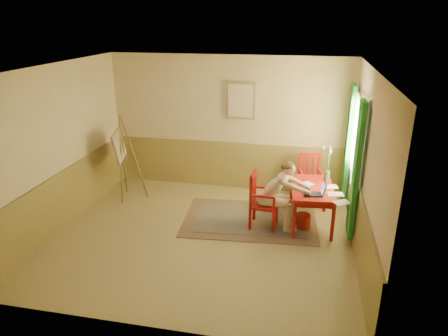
% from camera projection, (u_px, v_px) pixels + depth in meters
% --- Properties ---
extents(room, '(5.04, 4.54, 2.84)m').
position_uv_depth(room, '(202.00, 158.00, 6.53)').
color(room, tan).
rests_on(room, ground).
extents(wainscot, '(5.00, 4.50, 1.00)m').
position_uv_depth(wainscot, '(213.00, 190.00, 7.57)').
color(wainscot, tan).
rests_on(wainscot, room).
extents(window, '(0.12, 2.01, 2.20)m').
position_uv_depth(window, '(354.00, 150.00, 7.10)').
color(window, white).
rests_on(window, room).
extents(wall_portrait, '(0.60, 0.05, 0.76)m').
position_uv_depth(wall_portrait, '(240.00, 101.00, 8.33)').
color(wall_portrait, '#968656').
rests_on(wall_portrait, room).
extents(rug, '(2.52, 1.79, 0.02)m').
position_uv_depth(rug, '(250.00, 219.00, 7.56)').
color(rug, '#8C7251').
rests_on(rug, room).
extents(table, '(0.82, 1.26, 0.72)m').
position_uv_depth(table, '(312.00, 192.00, 7.19)').
color(table, red).
rests_on(table, room).
extents(chair_left, '(0.48, 0.46, 0.99)m').
position_uv_depth(chair_left, '(261.00, 201.00, 7.17)').
color(chair_left, red).
rests_on(chair_left, room).
extents(chair_back, '(0.52, 0.54, 0.98)m').
position_uv_depth(chair_back, '(310.00, 179.00, 8.11)').
color(chair_back, red).
rests_on(chair_back, room).
extents(figure, '(0.93, 0.41, 1.25)m').
position_uv_depth(figure, '(278.00, 192.00, 7.02)').
color(figure, '#D6AC90').
rests_on(figure, room).
extents(laptop, '(0.39, 0.27, 0.22)m').
position_uv_depth(laptop, '(316.00, 192.00, 6.85)').
color(laptop, '#1E2338').
rests_on(laptop, table).
extents(papers, '(0.89, 0.96, 0.00)m').
position_uv_depth(papers, '(328.00, 192.00, 6.97)').
color(papers, white).
rests_on(papers, table).
extents(vase, '(0.23, 0.34, 0.63)m').
position_uv_depth(vase, '(327.00, 165.00, 7.38)').
color(vase, '#3F724C').
rests_on(vase, table).
extents(wastebasket, '(0.34, 0.34, 0.27)m').
position_uv_depth(wastebasket, '(303.00, 221.00, 7.22)').
color(wastebasket, red).
rests_on(wastebasket, room).
extents(easel, '(0.66, 0.78, 1.76)m').
position_uv_depth(easel, '(121.00, 149.00, 8.14)').
color(easel, olive).
rests_on(easel, room).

